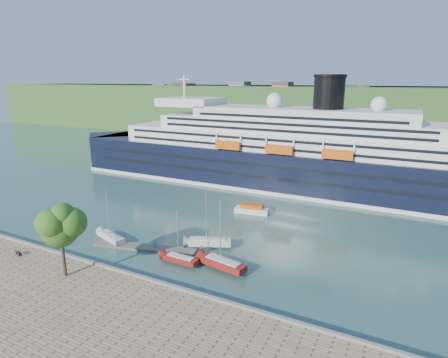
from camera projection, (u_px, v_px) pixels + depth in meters
ground at (110, 273)px, 54.24m from camera, size 400.00×400.00×0.00m
far_hillside at (329, 113)px, 175.80m from camera, size 400.00×50.00×24.00m
quay_coping at (108, 267)px, 53.77m from camera, size 220.00×0.50×0.30m
cruise_ship at (274, 132)px, 95.85m from camera, size 126.82×19.47×28.45m
park_bench at (19, 252)px, 57.61m from camera, size 1.51×0.90×0.91m
promenade_tree at (61, 237)px, 50.25m from camera, size 6.90×6.90×11.42m
floating_pontoon at (144, 247)px, 62.14m from camera, size 17.75×6.38×0.39m
sailboat_white_near at (110, 218)px, 63.62m from camera, size 6.99×3.81×8.71m
sailboat_red at (180, 240)px, 55.94m from camera, size 6.29×1.91×8.06m
sailboat_white_far at (210, 220)px, 61.30m from camera, size 7.93×5.19×10.00m
tender_launch at (252, 209)px, 78.49m from camera, size 7.47×3.63×1.98m
sailboat_extra at (223, 238)px, 53.87m from camera, size 8.19×3.52×10.24m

